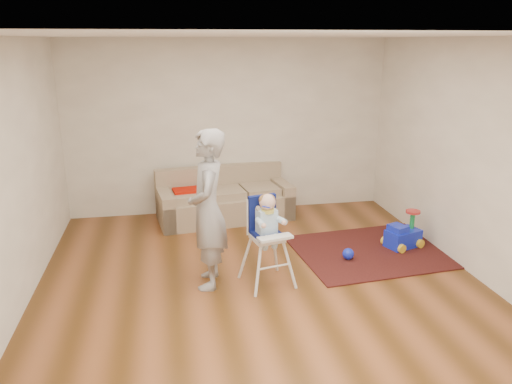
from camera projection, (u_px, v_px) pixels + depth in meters
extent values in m
plane|color=#4D2E10|center=(262.00, 287.00, 5.60)|extent=(5.50, 5.50, 0.00)
cube|color=beige|center=(229.00, 128.00, 7.79)|extent=(5.00, 0.04, 2.70)
cube|color=beige|center=(7.00, 183.00, 4.77)|extent=(0.04, 5.50, 2.70)
cube|color=beige|center=(479.00, 161.00, 5.64)|extent=(0.04, 5.50, 2.70)
cube|color=white|center=(264.00, 36.00, 4.81)|extent=(5.00, 5.50, 0.04)
cube|color=red|center=(189.00, 190.00, 7.45)|extent=(0.49, 0.35, 0.04)
cube|color=black|center=(377.00, 250.00, 6.56)|extent=(2.22, 1.75, 0.02)
sphere|color=#1528DC|center=(348.00, 254.00, 6.26)|extent=(0.14, 0.14, 0.14)
cylinder|color=#1528DC|center=(264.00, 207.00, 5.32)|extent=(0.04, 0.12, 0.01)
imported|color=gray|center=(208.00, 210.00, 5.43)|extent=(0.50, 0.69, 1.78)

